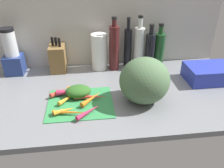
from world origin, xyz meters
The scene contains 23 objects.
ground_plane centered at (0.00, 0.00, -1.50)cm, with size 170.00×80.00×3.00cm, color slate.
wall_back centered at (0.00, 38.50, 30.00)cm, with size 170.00×3.00×60.00cm, color #BCB7AD.
cutting_board centered at (-11.35, -11.31, 0.40)cm, with size 33.92×29.03×0.80cm, color #338C4C.
carrot_0 centered at (-7.10, -21.34, 2.01)cm, with size 2.41×2.41×15.05cm, color #B2264C.
carrot_1 centered at (-17.98, -8.62, 2.01)cm, with size 2.41×2.41×12.34cm, color orange.
carrot_2 centered at (-5.43, -10.54, 2.18)cm, with size 2.77×2.77×15.07cm, color orange.
carrot_3 centered at (-15.96, -20.83, 1.85)cm, with size 2.09×2.09×17.32cm, color orange.
carrot_4 centered at (-5.88, -8.75, 2.15)cm, with size 2.70×2.70×17.35cm, color red.
carrot_5 centered at (-16.96, -3.42, 2.49)cm, with size 3.37×3.37×14.18cm, color #B2264C.
carrot_6 centered at (-18.85, -19.18, 2.07)cm, with size 2.54×2.54×10.64cm, color orange.
carrot_7 centered at (-12.21, -3.68, 2.41)cm, with size 3.21×3.21×13.97cm, color orange.
carrot_8 centered at (-23.16, -1.99, 2.09)cm, with size 2.58×2.58×10.22cm, color red.
carrot_greens_pile centered at (-12.21, -4.89, 3.72)cm, with size 13.79×10.61×5.83cm, color #2D6023.
winter_squash centered at (21.86, -12.44, 12.14)cm, with size 25.78×24.25×24.27cm, color #4C6B47.
knife_block centered at (-25.46, 29.87, 8.84)cm, with size 9.84×13.61×22.73cm.
blender_appliance centered at (-53.25, 29.00, 12.83)cm, with size 11.32×11.32×29.87cm.
paper_towel_roll centered at (1.85, 29.50, 11.96)cm, with size 10.29×10.29×23.92cm, color white.
bottle_0 centered at (11.44, 27.47, 15.32)cm, with size 6.55×6.55×35.11cm.
bottle_1 centered at (21.17, 31.28, 13.78)cm, with size 5.12×5.12×33.64cm.
bottle_2 centered at (28.31, 29.02, 14.47)cm, with size 6.72×6.72×35.20cm.
bottle_3 centered at (35.40, 27.24, 12.49)cm, with size 6.35×6.35×29.96cm.
bottle_4 centered at (42.53, 29.77, 12.05)cm, with size 7.30×7.30×29.40cm.
dish_rack centered at (66.85, 4.81, 4.77)cm, with size 27.16×19.61×9.54cm, color #2838AD.
Camera 1 is at (-6.35, -108.35, 67.36)cm, focal length 35.71 mm.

